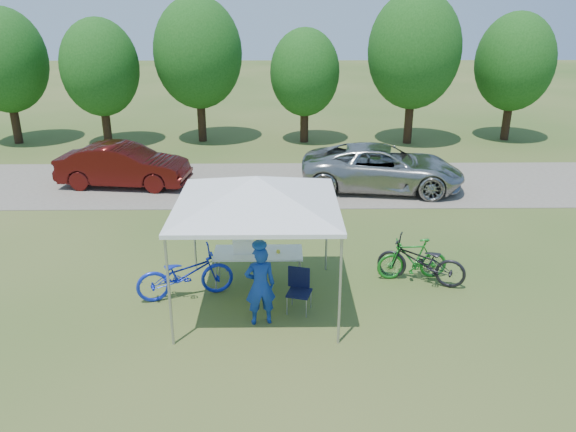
# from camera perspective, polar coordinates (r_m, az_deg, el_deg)

# --- Properties ---
(ground) EXTENTS (100.00, 100.00, 0.00)m
(ground) POSITION_cam_1_polar(r_m,az_deg,el_deg) (11.78, -2.97, -8.72)
(ground) COLOR #2D5119
(ground) RESTS_ON ground
(gravel_strip) EXTENTS (24.00, 5.00, 0.02)m
(gravel_strip) POSITION_cam_1_polar(r_m,az_deg,el_deg) (19.13, -2.12, 3.30)
(gravel_strip) COLOR gray
(gravel_strip) RESTS_ON ground
(canopy) EXTENTS (4.53, 4.53, 3.00)m
(canopy) POSITION_cam_1_polar(r_m,az_deg,el_deg) (10.71, -3.24, 3.68)
(canopy) COLOR #A5A5AA
(canopy) RESTS_ON ground
(treeline) EXTENTS (24.89, 4.28, 6.30)m
(treeline) POSITION_cam_1_polar(r_m,az_deg,el_deg) (24.38, -2.64, 15.62)
(treeline) COLOR #382314
(treeline) RESTS_ON ground
(folding_table) EXTENTS (1.90, 0.79, 0.78)m
(folding_table) POSITION_cam_1_polar(r_m,az_deg,el_deg) (12.14, -3.04, -3.85)
(folding_table) COLOR white
(folding_table) RESTS_ON ground
(folding_chair) EXTENTS (0.55, 0.57, 0.87)m
(folding_chair) POSITION_cam_1_polar(r_m,az_deg,el_deg) (11.29, 1.13, -7.12)
(folding_chair) COLOR black
(folding_chair) RESTS_ON ground
(cooler) EXTENTS (0.44, 0.30, 0.32)m
(cooler) POSITION_cam_1_polar(r_m,az_deg,el_deg) (12.07, -4.55, -2.97)
(cooler) COLOR white
(cooler) RESTS_ON folding_table
(ice_cream_cup) EXTENTS (0.08, 0.08, 0.06)m
(ice_cream_cup) POSITION_cam_1_polar(r_m,az_deg,el_deg) (12.05, -1.00, -3.63)
(ice_cream_cup) COLOR gold
(ice_cream_cup) RESTS_ON folding_table
(cyclist) EXTENTS (0.65, 0.49, 1.61)m
(cyclist) POSITION_cam_1_polar(r_m,az_deg,el_deg) (10.71, -2.84, -7.06)
(cyclist) COLOR navy
(cyclist) RESTS_ON ground
(bike_blue) EXTENTS (2.13, 1.25, 1.06)m
(bike_blue) POSITION_cam_1_polar(r_m,az_deg,el_deg) (11.92, -10.42, -5.81)
(bike_blue) COLOR #162AC4
(bike_blue) RESTS_ON ground
(bike_green) EXTENTS (1.61, 0.56, 0.95)m
(bike_green) POSITION_cam_1_polar(r_m,az_deg,el_deg) (12.80, 12.52, -4.28)
(bike_green) COLOR #1B7D22
(bike_green) RESTS_ON ground
(bike_dark) EXTENTS (2.04, 1.35, 1.01)m
(bike_dark) POSITION_cam_1_polar(r_m,az_deg,el_deg) (12.64, 13.36, -4.54)
(bike_dark) COLOR black
(bike_dark) RESTS_ON ground
(minivan) EXTENTS (5.51, 3.12, 1.45)m
(minivan) POSITION_cam_1_polar(r_m,az_deg,el_deg) (18.64, 9.56, 4.89)
(minivan) COLOR #A1A19D
(minivan) RESTS_ON gravel_strip
(sedan) EXTENTS (4.43, 1.97, 1.41)m
(sedan) POSITION_cam_1_polar(r_m,az_deg,el_deg) (19.46, -16.34, 4.95)
(sedan) COLOR #410D0A
(sedan) RESTS_ON gravel_strip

